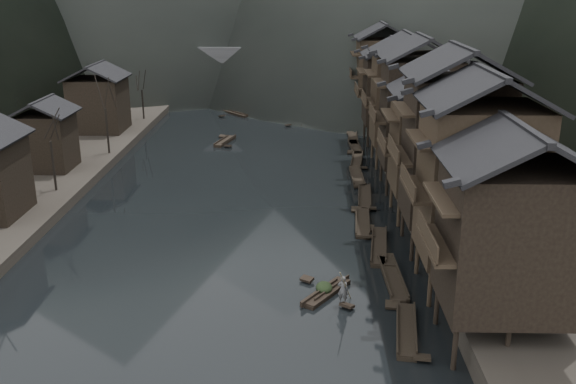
{
  "coord_description": "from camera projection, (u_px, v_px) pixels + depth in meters",
  "views": [
    {
      "loc": [
        6.0,
        -40.22,
        19.9
      ],
      "look_at": [
        4.84,
        12.02,
        2.5
      ],
      "focal_mm": 40.0,
      "sensor_mm": 36.0,
      "label": 1
    }
  ],
  "objects": [
    {
      "name": "midriver_boats",
      "position": [
        250.0,
        124.0,
        91.44
      ],
      "size": [
        13.58,
        23.75,
        0.45
      ],
      "color": "black",
      "rests_on": "water"
    },
    {
      "name": "cargo_heap",
      "position": [
        324.0,
        283.0,
        42.47
      ],
      "size": [
        1.12,
        1.46,
        0.67
      ],
      "primitive_type": "ellipsoid",
      "color": "black",
      "rests_on": "hero_sampan"
    },
    {
      "name": "moored_sampans",
      "position": [
        366.0,
        196.0,
        61.23
      ],
      "size": [
        2.98,
        54.63,
        0.47
      ],
      "color": "black",
      "rests_on": "water"
    },
    {
      "name": "water",
      "position": [
        215.0,
        280.0,
        44.57
      ],
      "size": [
        300.0,
        300.0,
        0.0
      ],
      "primitive_type": "plane",
      "color": "black",
      "rests_on": "ground"
    },
    {
      "name": "bamboo_pole",
      "position": [
        347.0,
        249.0,
        39.86
      ],
      "size": [
        1.06,
        2.63,
        3.31
      ],
      "primitive_type": "cylinder",
      "rotation": [
        0.7,
        0.0,
        -0.37
      ],
      "color": "#8C7A51",
      "rests_on": "boatman"
    },
    {
      "name": "hero_sampan",
      "position": [
        326.0,
        292.0,
        42.46
      ],
      "size": [
        3.57,
        4.68,
        0.44
      ],
      "color": "black",
      "rests_on": "water"
    },
    {
      "name": "left_houses",
      "position": [
        30.0,
        133.0,
        62.29
      ],
      "size": [
        8.1,
        53.2,
        8.73
      ],
      "color": "black",
      "rests_on": "left_bank"
    },
    {
      "name": "boatman",
      "position": [
        343.0,
        286.0,
        40.68
      ],
      "size": [
        0.75,
        0.56,
        1.86
      ],
      "primitive_type": "imported",
      "rotation": [
        0.0,
        0.0,
        2.96
      ],
      "color": "#5B5B5E",
      "rests_on": "hero_sampan"
    },
    {
      "name": "stone_bridge",
      "position": [
        268.0,
        69.0,
        111.25
      ],
      "size": [
        40.0,
        6.0,
        9.0
      ],
      "color": "#4C4C4F",
      "rests_on": "ground"
    },
    {
      "name": "right_bank",
      "position": [
        530.0,
        136.0,
        81.49
      ],
      "size": [
        40.0,
        200.0,
        1.8
      ],
      "primitive_type": "cube",
      "color": "#2D2823",
      "rests_on": "ground"
    },
    {
      "name": "stilt_houses",
      "position": [
        424.0,
        103.0,
        59.49
      ],
      "size": [
        9.0,
        67.6,
        15.67
      ],
      "color": "black",
      "rests_on": "ground"
    },
    {
      "name": "bare_trees",
      "position": [
        42.0,
        139.0,
        56.69
      ],
      "size": [
        3.87,
        63.56,
        7.74
      ],
      "color": "black",
      "rests_on": "left_bank"
    }
  ]
}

